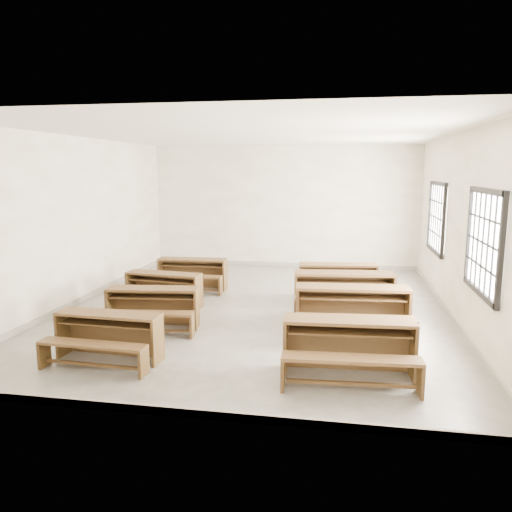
% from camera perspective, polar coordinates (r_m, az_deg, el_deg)
% --- Properties ---
extents(room, '(8.50, 8.50, 3.20)m').
position_cam_1_polar(room, '(9.05, 0.56, 7.13)').
color(room, gray).
rests_on(room, ground).
extents(desk_set_0, '(1.49, 0.82, 0.66)m').
position_cam_1_polar(desk_set_0, '(7.14, -16.60, -8.46)').
color(desk_set_0, brown).
rests_on(desk_set_0, ground).
extents(desk_set_1, '(1.57, 0.95, 0.67)m').
position_cam_1_polar(desk_set_1, '(8.35, -11.77, -5.51)').
color(desk_set_1, brown).
rests_on(desk_set_1, ground).
extents(desk_set_2, '(1.53, 0.92, 0.65)m').
position_cam_1_polar(desk_set_2, '(9.58, -10.60, -3.55)').
color(desk_set_2, brown).
rests_on(desk_set_2, ground).
extents(desk_set_3, '(1.50, 0.80, 0.67)m').
position_cam_1_polar(desk_set_3, '(10.91, -7.34, -1.78)').
color(desk_set_3, brown).
rests_on(desk_set_3, ground).
extents(desk_set_4, '(1.68, 0.94, 0.73)m').
position_cam_1_polar(desk_set_4, '(6.42, 10.57, -9.86)').
color(desk_set_4, brown).
rests_on(desk_set_4, ground).
extents(desk_set_5, '(1.81, 1.03, 0.79)m').
position_cam_1_polar(desk_set_5, '(7.92, 10.95, -5.84)').
color(desk_set_5, brown).
rests_on(desk_set_5, ground).
extents(desk_set_6, '(1.84, 1.09, 0.79)m').
position_cam_1_polar(desk_set_6, '(8.95, 10.03, -3.97)').
color(desk_set_6, brown).
rests_on(desk_set_6, ground).
extents(desk_set_7, '(1.64, 0.98, 0.70)m').
position_cam_1_polar(desk_set_7, '(10.18, 9.35, -2.56)').
color(desk_set_7, brown).
rests_on(desk_set_7, ground).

